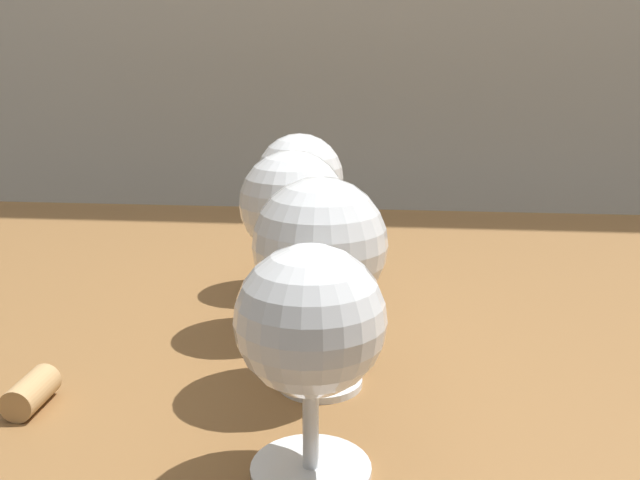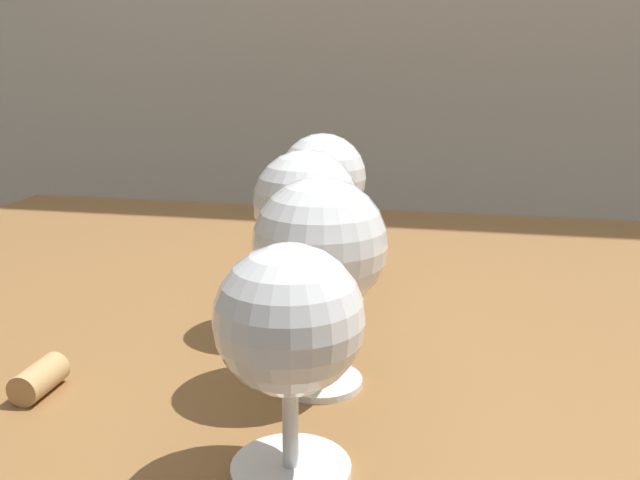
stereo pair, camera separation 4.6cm
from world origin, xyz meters
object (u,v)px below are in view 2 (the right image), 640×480
Objects in this scene: cork at (39,379)px; wine_glass_pinot at (320,249)px; wine_glass_port at (289,327)px; wine_glass_rose at (306,206)px; wine_glass_merlot at (323,181)px.

wine_glass_pinot is at bearing 15.57° from cork.
wine_glass_port is 0.11m from wine_glass_pinot.
wine_glass_port is 3.15× the size of cork.
wine_glass_port is at bearing -79.72° from wine_glass_rose.
wine_glass_port reaches higher than cork.
wine_glass_port is at bearing -87.11° from wine_glass_pinot.
wine_glass_pinot is at bearing 92.89° from wine_glass_port.
wine_glass_rose is 0.11m from wine_glass_merlot.
wine_glass_merlot is at bearing 100.84° from wine_glass_pinot.
wine_glass_rose reaches higher than wine_glass_pinot.
wine_glass_pinot is (-0.01, 0.11, 0.01)m from wine_glass_port.
wine_glass_port is 0.32m from wine_glass_merlot.
wine_glass_pinot is at bearing -72.23° from wine_glass_rose.
wine_glass_merlot is (-0.01, 0.11, 0.00)m from wine_glass_rose.
wine_glass_merlot is at bearing 60.93° from cork.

